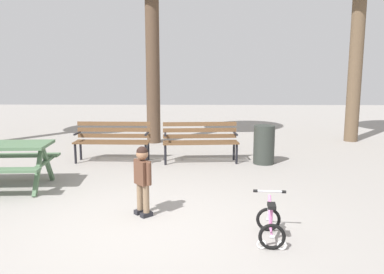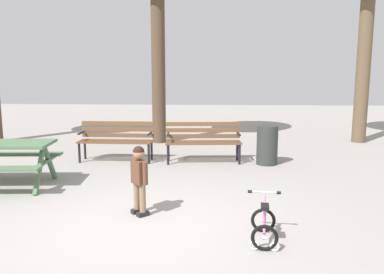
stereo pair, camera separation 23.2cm
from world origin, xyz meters
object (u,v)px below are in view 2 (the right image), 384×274
(park_bench_far_left, at_px, (116,138))
(kids_bicycle, at_px, (264,225))
(trash_bin, at_px, (267,145))
(child_standing, at_px, (139,175))
(park_bench_left, at_px, (203,139))

(park_bench_far_left, height_order, kids_bicycle, park_bench_far_left)
(kids_bicycle, bearing_deg, trash_bin, 82.06)
(child_standing, distance_m, trash_bin, 3.76)
(child_standing, relative_size, kids_bicycle, 1.64)
(kids_bicycle, bearing_deg, child_standing, 153.83)
(park_bench_far_left, distance_m, trash_bin, 3.24)
(park_bench_left, relative_size, trash_bin, 2.00)
(park_bench_left, bearing_deg, park_bench_far_left, 179.35)
(kids_bicycle, bearing_deg, park_bench_left, 101.28)
(child_standing, height_order, kids_bicycle, child_standing)
(park_bench_left, distance_m, trash_bin, 1.36)
(park_bench_far_left, relative_size, child_standing, 1.68)
(park_bench_left, height_order, kids_bicycle, park_bench_left)
(child_standing, height_order, trash_bin, child_standing)
(park_bench_left, height_order, trash_bin, park_bench_left)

